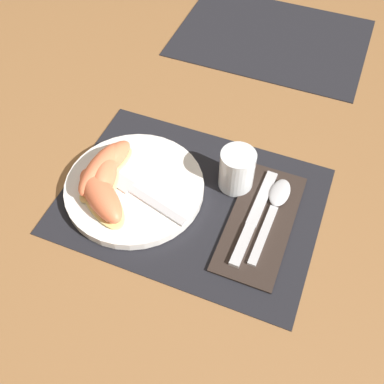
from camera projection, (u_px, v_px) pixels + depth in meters
The scene contains 13 objects.
ground_plane at pixel (191, 201), 0.78m from camera, with size 3.00×3.00×0.00m, color olive.
placemat at pixel (191, 200), 0.78m from camera, with size 0.44×0.32×0.00m.
placemat_far at pixel (272, 37), 1.07m from camera, with size 0.44×0.32×0.00m.
plate at pixel (135, 187), 0.78m from camera, with size 0.24×0.24×0.02m.
juice_glass at pixel (237, 172), 0.77m from camera, with size 0.06×0.06×0.08m.
napkin at pixel (261, 219), 0.75m from camera, with size 0.10×0.24×0.00m.
knife at pixel (254, 218), 0.75m from camera, with size 0.02×0.20×0.01m.
spoon at pixel (276, 203), 0.76m from camera, with size 0.04×0.18×0.01m.
fork at pixel (134, 191), 0.77m from camera, with size 0.19×0.07×0.00m.
citrus_wedge_0 at pixel (107, 164), 0.78m from camera, with size 0.07×0.12×0.04m.
citrus_wedge_1 at pixel (101, 170), 0.77m from camera, with size 0.05×0.13×0.04m.
citrus_wedge_2 at pixel (104, 177), 0.76m from camera, with size 0.07×0.10×0.04m.
citrus_wedge_3 at pixel (101, 196), 0.74m from camera, with size 0.14×0.12×0.04m.
Camera 1 is at (0.17, -0.42, 0.63)m, focal length 42.00 mm.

